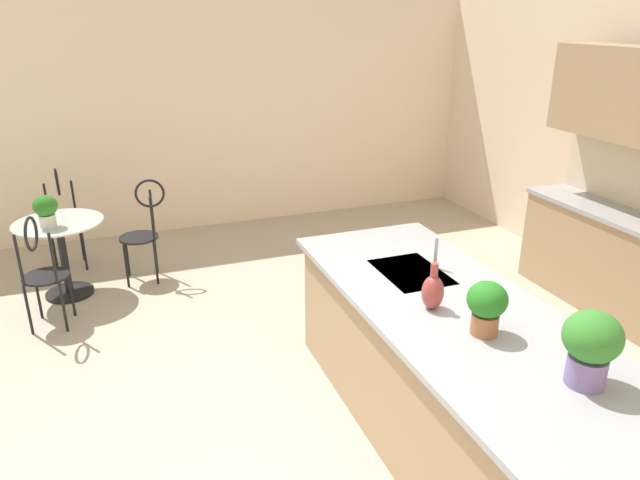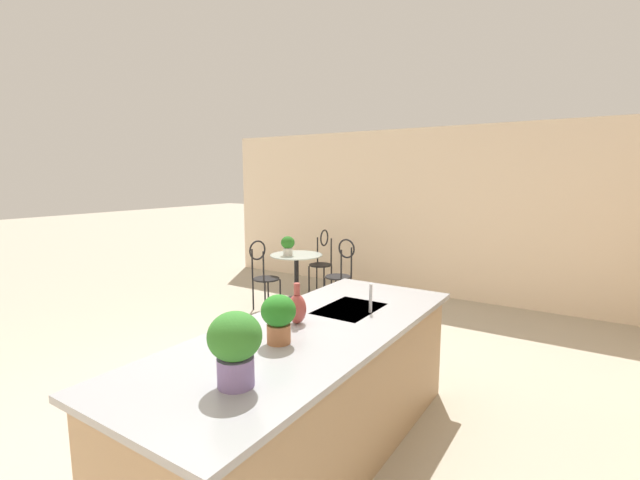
# 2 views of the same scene
# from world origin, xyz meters

# --- Properties ---
(ground_plane) EXTENTS (40.00, 40.00, 0.00)m
(ground_plane) POSITION_xyz_m (0.00, 0.00, 0.00)
(ground_plane) COLOR #B2A893
(wall_left_window) EXTENTS (0.12, 7.80, 2.70)m
(wall_left_window) POSITION_xyz_m (-4.26, 0.00, 1.35)
(wall_left_window) COLOR beige
(wall_left_window) RESTS_ON ground
(kitchen_island) EXTENTS (2.80, 1.06, 0.92)m
(kitchen_island) POSITION_xyz_m (0.30, 0.85, 0.46)
(kitchen_island) COLOR tan
(kitchen_island) RESTS_ON ground
(bistro_table) EXTENTS (0.80, 0.80, 0.74)m
(bistro_table) POSITION_xyz_m (-2.71, -1.46, 0.45)
(bistro_table) COLOR black
(bistro_table) RESTS_ON ground
(chair_near_window) EXTENTS (0.50, 0.42, 1.04)m
(chair_near_window) POSITION_xyz_m (-3.45, -1.46, 0.57)
(chair_near_window) COLOR black
(chair_near_window) RESTS_ON ground
(chair_by_island) EXTENTS (0.51, 0.45, 1.04)m
(chair_by_island) POSITION_xyz_m (-2.07, -1.58, 0.57)
(chair_by_island) COLOR black
(chair_by_island) RESTS_ON ground
(chair_toward_desk) EXTENTS (0.41, 0.50, 1.04)m
(chair_toward_desk) POSITION_xyz_m (-2.80, -0.71, 0.57)
(chair_toward_desk) COLOR black
(chair_toward_desk) RESTS_ON ground
(sink_faucet) EXTENTS (0.02, 0.02, 0.22)m
(sink_faucet) POSITION_xyz_m (-0.25, 1.03, 1.03)
(sink_faucet) COLOR #B2B5BA
(sink_faucet) RESTS_ON kitchen_island
(potted_plant_on_table) EXTENTS (0.21, 0.21, 0.29)m
(potted_plant_on_table) POSITION_xyz_m (-2.59, -1.53, 0.91)
(potted_plant_on_table) COLOR beige
(potted_plant_on_table) RESTS_ON bistro_table
(potted_plant_counter_far) EXTENTS (0.27, 0.27, 0.37)m
(potted_plant_counter_far) POSITION_xyz_m (1.15, 0.99, 1.13)
(potted_plant_counter_far) COLOR #7A669E
(potted_plant_counter_far) RESTS_ON kitchen_island
(potted_plant_counter_near) EXTENTS (0.22, 0.22, 0.30)m
(potted_plant_counter_near) POSITION_xyz_m (0.60, 0.83, 1.09)
(potted_plant_counter_near) COLOR #9E603D
(potted_plant_counter_near) RESTS_ON kitchen_island
(vase_on_counter) EXTENTS (0.13, 0.13, 0.29)m
(vase_on_counter) POSITION_xyz_m (0.25, 0.71, 1.03)
(vase_on_counter) COLOR #993D38
(vase_on_counter) RESTS_ON kitchen_island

